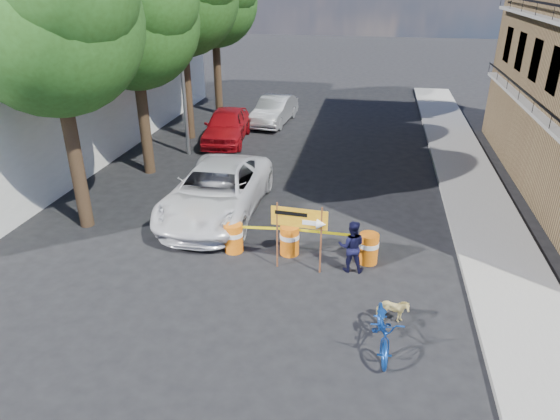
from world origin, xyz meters
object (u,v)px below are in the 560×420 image
at_px(suv_white, 217,191).
at_px(detour_sign, 307,224).
at_px(barrel_mid_right, 290,240).
at_px(barrel_far_left, 197,230).
at_px(barrel_far_right, 368,248).
at_px(pedestrian, 352,246).
at_px(bicycle, 386,311).
at_px(dog, 393,310).
at_px(sedan_silver, 275,110).
at_px(sedan_red, 226,125).
at_px(barrel_mid_left, 233,237).

bearing_deg(suv_white, detour_sign, -41.18).
bearing_deg(barrel_mid_right, barrel_far_left, 178.82).
relative_size(barrel_far_left, suv_white, 0.15).
bearing_deg(barrel_far_right, barrel_far_left, 178.63).
bearing_deg(barrel_far_right, detour_sign, -155.00).
bearing_deg(barrel_far_right, pedestrian, -131.87).
bearing_deg(bicycle, dog, 72.65).
bearing_deg(detour_sign, barrel_far_left, 169.35).
bearing_deg(suv_white, sedan_silver, 91.66).
xyz_separation_m(bicycle, suv_white, (-5.62, 5.91, -0.13)).
height_order(barrel_far_right, dog, barrel_far_right).
distance_m(barrel_far_left, barrel_mid_right, 2.86).
relative_size(bicycle, sedan_red, 0.41).
height_order(barrel_mid_right, sedan_red, sedan_red).
relative_size(barrel_mid_right, dog, 1.18).
xyz_separation_m(detour_sign, sedan_red, (-5.51, 11.14, -0.66)).
xyz_separation_m(pedestrian, bicycle, (0.89, -3.10, 0.23)).
height_order(barrel_far_left, barrel_far_right, same).
xyz_separation_m(dog, suv_white, (-5.85, 4.94, 0.54)).
xyz_separation_m(barrel_mid_right, bicycle, (2.72, -3.69, 0.52)).
bearing_deg(bicycle, barrel_mid_right, 122.10).
bearing_deg(sedan_silver, barrel_mid_left, -77.47).
bearing_deg(barrel_mid_left, barrel_far_right, 1.39).
distance_m(barrel_mid_left, bicycle, 5.65).
bearing_deg(barrel_far_right, dog, -76.27).
distance_m(pedestrian, dog, 2.44).
distance_m(barrel_mid_right, bicycle, 4.61).
bearing_deg(sedan_silver, bicycle, -65.19).
xyz_separation_m(barrel_far_left, pedestrian, (4.69, -0.64, 0.29)).
bearing_deg(barrel_far_left, sedan_red, 101.27).
bearing_deg(bicycle, barrel_mid_left, 136.88).
relative_size(barrel_mid_left, barrel_mid_right, 1.00).
distance_m(barrel_mid_left, barrel_far_right, 3.96).
xyz_separation_m(barrel_mid_left, detour_sign, (2.27, -0.69, 1.00)).
relative_size(detour_sign, suv_white, 0.33).
height_order(barrel_far_right, bicycle, bicycle).
bearing_deg(barrel_mid_right, sedan_silver, 102.97).
bearing_deg(barrel_mid_left, detour_sign, -16.91).
relative_size(detour_sign, bicycle, 1.02).
height_order(barrel_far_left, sedan_red, sedan_red).
bearing_deg(detour_sign, sedan_silver, 108.51).
distance_m(barrel_far_left, sedan_silver, 13.95).
relative_size(dog, sedan_silver, 0.17).
height_order(barrel_mid_right, pedestrian, pedestrian).
relative_size(suv_white, sedan_silver, 1.37).
bearing_deg(barrel_mid_left, sedan_red, 107.21).
xyz_separation_m(barrel_mid_left, bicycle, (4.38, -3.52, 0.52)).
distance_m(bicycle, sedan_red, 15.92).
height_order(barrel_far_left, barrel_mid_right, same).
height_order(dog, sedan_red, sedan_red).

